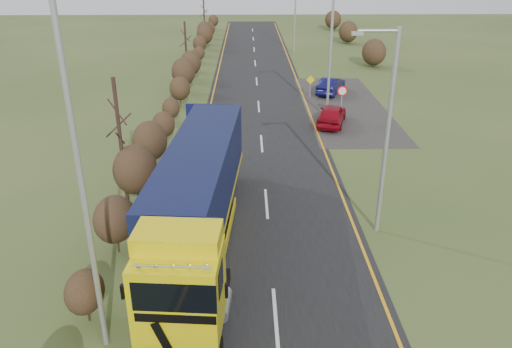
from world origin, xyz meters
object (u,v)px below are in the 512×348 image
Objects in this scene: lorry at (198,195)px; streetlight_near at (386,127)px; speed_sign at (342,97)px; car_red_hatchback at (332,115)px; car_blue_sedan at (331,86)px.

lorry is 1.72× the size of streetlight_near.
speed_sign is at bearing 85.75° from streetlight_near.
car_red_hatchback is 1.03× the size of car_blue_sedan.
lorry is 3.43× the size of car_red_hatchback.
streetlight_near is (7.30, 1.05, 2.36)m from lorry.
speed_sign is (0.73, 0.65, 1.07)m from car_red_hatchback.
streetlight_near reaches higher than car_blue_sedan.
streetlight_near reaches higher than lorry.
car_red_hatchback is (7.67, 15.17, -1.54)m from lorry.
speed_sign is at bearing 110.77° from car_blue_sedan.
car_red_hatchback is 8.20m from car_blue_sedan.
streetlight_near is 3.33× the size of speed_sign.
lorry reaches higher than car_red_hatchback.
car_red_hatchback is at bearing 67.69° from lorry.
speed_sign reaches higher than car_blue_sedan.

